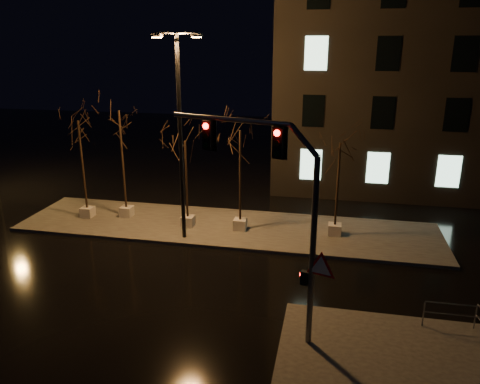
# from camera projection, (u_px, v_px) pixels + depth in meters

# --- Properties ---
(ground) EXTENTS (90.00, 90.00, 0.00)m
(ground) POSITION_uv_depth(u_px,v_px,m) (192.00, 283.00, 19.14)
(ground) COLOR black
(ground) RESTS_ON ground
(median) EXTENTS (22.00, 5.00, 0.15)m
(median) POSITION_uv_depth(u_px,v_px,m) (226.00, 227.00, 24.71)
(median) COLOR #413F3A
(median) RESTS_ON ground
(sidewalk_corner) EXTENTS (7.00, 5.00, 0.15)m
(sidewalk_corner) POSITION_uv_depth(u_px,v_px,m) (392.00, 360.00, 14.41)
(sidewalk_corner) COLOR #413F3A
(sidewalk_corner) RESTS_ON ground
(building) EXTENTS (25.00, 12.00, 15.00)m
(building) POSITION_uv_depth(u_px,v_px,m) (472.00, 72.00, 30.94)
(building) COLOR black
(building) RESTS_ON ground
(tree_0) EXTENTS (1.80, 1.80, 5.51)m
(tree_0) POSITION_uv_depth(u_px,v_px,m) (80.00, 143.00, 24.74)
(tree_0) COLOR #B7B3AB
(tree_0) RESTS_ON median
(tree_1) EXTENTS (1.80, 1.80, 6.04)m
(tree_1) POSITION_uv_depth(u_px,v_px,m) (121.00, 135.00, 24.71)
(tree_1) COLOR #B7B3AB
(tree_1) RESTS_ON median
(tree_2) EXTENTS (1.80, 1.80, 4.69)m
(tree_2) POSITION_uv_depth(u_px,v_px,m) (186.00, 160.00, 23.62)
(tree_2) COLOR #B7B3AB
(tree_2) RESTS_ON median
(tree_3) EXTENTS (1.80, 1.80, 5.31)m
(tree_3) POSITION_uv_depth(u_px,v_px,m) (240.00, 153.00, 23.05)
(tree_3) COLOR #B7B3AB
(tree_3) RESTS_ON median
(tree_4) EXTENTS (1.80, 1.80, 4.83)m
(tree_4) POSITION_uv_depth(u_px,v_px,m) (339.00, 164.00, 22.49)
(tree_4) COLOR #B7B3AB
(tree_4) RESTS_ON median
(traffic_signal_mast) EXTENTS (5.55, 1.84, 7.07)m
(traffic_signal_mast) POSITION_uv_depth(u_px,v_px,m) (279.00, 201.00, 14.27)
(traffic_signal_mast) COLOR #53565A
(traffic_signal_mast) RESTS_ON sidewalk_corner
(streetlight_main) EXTENTS (2.43, 0.57, 9.69)m
(streetlight_main) POSITION_uv_depth(u_px,v_px,m) (180.00, 125.00, 21.60)
(streetlight_main) COLOR black
(streetlight_main) RESTS_ON median
(guard_rail_a) EXTENTS (2.23, 0.07, 0.96)m
(guard_rail_a) POSITION_uv_depth(u_px,v_px,m) (459.00, 313.00, 15.63)
(guard_rail_a) COLOR #53565A
(guard_rail_a) RESTS_ON sidewalk_corner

